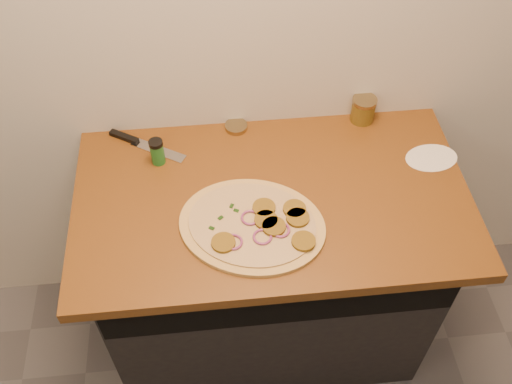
{
  "coord_description": "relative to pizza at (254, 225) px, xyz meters",
  "views": [
    {
      "loc": [
        -0.16,
        0.32,
        2.22
      ],
      "look_at": [
        -0.05,
        1.39,
        0.95
      ],
      "focal_mm": 40.0,
      "sensor_mm": 36.0,
      "label": 1
    }
  ],
  "objects": [
    {
      "name": "cabinet",
      "position": [
        0.07,
        0.15,
        -0.48
      ],
      "size": [
        1.1,
        0.6,
        0.86
      ],
      "primitive_type": "cube",
      "color": "black",
      "rests_on": "ground"
    },
    {
      "name": "countertop",
      "position": [
        0.07,
        0.12,
        -0.03
      ],
      "size": [
        1.2,
        0.7,
        0.04
      ],
      "primitive_type": "cube",
      "color": "brown",
      "rests_on": "cabinet"
    },
    {
      "name": "pizza",
      "position": [
        0.0,
        0.0,
        0.0
      ],
      "size": [
        0.53,
        0.53,
        0.03
      ],
      "color": "tan",
      "rests_on": "countertop"
    },
    {
      "name": "chefs_knife",
      "position": [
        -0.34,
        0.37,
        -0.01
      ],
      "size": [
        0.25,
        0.17,
        0.02
      ],
      "color": "#B7BAC1",
      "rests_on": "countertop"
    },
    {
      "name": "mason_jar_lid",
      "position": [
        -0.02,
        0.42,
        -0.0
      ],
      "size": [
        0.1,
        0.1,
        0.02
      ],
      "primitive_type": "cylinder",
      "rotation": [
        0.0,
        0.0,
        0.33
      ],
      "color": "#8F7C53",
      "rests_on": "countertop"
    },
    {
      "name": "salsa_jar",
      "position": [
        0.41,
        0.42,
        0.03
      ],
      "size": [
        0.08,
        0.08,
        0.09
      ],
      "color": "maroon",
      "rests_on": "countertop"
    },
    {
      "name": "spice_shaker",
      "position": [
        -0.28,
        0.29,
        0.03
      ],
      "size": [
        0.04,
        0.04,
        0.09
      ],
      "color": "#216926",
      "rests_on": "countertop"
    },
    {
      "name": "flour_spill",
      "position": [
        0.59,
        0.22,
        -0.01
      ],
      "size": [
        0.19,
        0.19,
        0.0
      ],
      "primitive_type": "cylinder",
      "rotation": [
        0.0,
        0.0,
        0.13
      ],
      "color": "silver",
      "rests_on": "countertop"
    }
  ]
}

